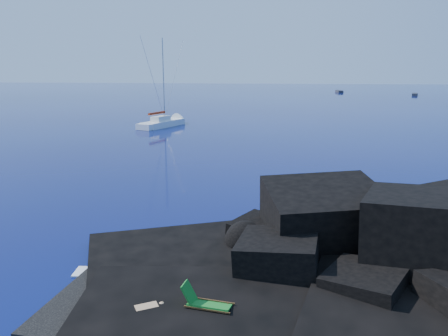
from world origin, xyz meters
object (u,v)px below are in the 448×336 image
Objects in this scene: sailboat at (163,127)px; distant_boat_b at (415,95)px; deck_chair at (209,299)px; distant_boat_a at (339,92)px; sunbather at (147,309)px; marker_cone at (185,289)px.

sailboat is 91.06m from distant_boat_b.
deck_chair is 0.32× the size of distant_boat_a.
sunbather reaches higher than distant_boat_b.
sailboat is 47.08m from marker_cone.
marker_cone is (1.03, 1.23, 0.08)m from sunbather.
sunbather is 126.89m from distant_boat_b.
deck_chair reaches higher than distant_boat_b.
sunbather is 134.15m from distant_boat_a.
deck_chair is (13.44, -46.44, 0.90)m from sailboat.
distant_boat_a reaches higher than distant_boat_b.
distant_boat_a is at bearing 89.53° from deck_chair.
marker_cone is 0.11× the size of distant_boat_b.
sailboat is 48.02m from sunbather.
distant_boat_a is (35.78, 85.28, 0.00)m from sailboat.
marker_cone is at bearing -52.87° from sailboat.
distant_boat_a is (23.35, 130.69, -0.62)m from marker_cone.
deck_chair reaches higher than sunbather.
sunbather is (11.40, -46.64, 0.54)m from sailboat.
distant_boat_b is at bearing 40.02° from sunbather.
deck_chair is 0.33× the size of distant_boat_b.
deck_chair is at bearing -104.83° from distant_boat_a.
sunbather reaches higher than distant_boat_a.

